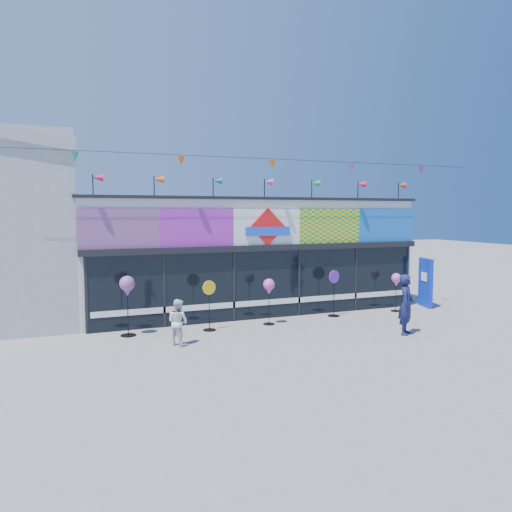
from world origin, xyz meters
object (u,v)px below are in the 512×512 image
spinner_4 (396,281)px  spinner_1 (209,304)px  spinner_3 (334,292)px  blue_sign (426,283)px  spinner_0 (127,288)px  spinner_2 (269,288)px  adult_man (406,305)px  child (178,322)px

spinner_4 → spinner_1: bearing=-177.7°
spinner_1 → spinner_3: size_ratio=0.96×
blue_sign → spinner_0: blue_sign is taller
spinner_4 → spinner_3: bearing=177.5°
spinner_2 → spinner_3: spinner_3 is taller
adult_man → spinner_1: bearing=110.1°
spinner_1 → child: spinner_1 is taller
spinner_2 → adult_man: bearing=-39.9°
blue_sign → spinner_2: 6.72m
spinner_2 → adult_man: adult_man is taller
spinner_1 → spinner_4: spinner_1 is taller
spinner_0 → spinner_3: (6.97, 0.15, -0.56)m
spinner_0 → spinner_1: bearing=-5.9°
spinner_0 → adult_man: (7.61, -2.87, -0.52)m
blue_sign → adult_man: size_ratio=1.04×
blue_sign → spinner_0: 11.10m
spinner_3 → adult_man: adult_man is taller
spinner_1 → spinner_4: size_ratio=1.10×
spinner_1 → spinner_2: 2.04m
spinner_0 → spinner_2: (4.38, -0.18, -0.23)m
blue_sign → spinner_0: bearing=-164.0°
spinner_1 → adult_man: (5.22, -2.63, 0.08)m
blue_sign → spinner_3: bearing=-163.1°
spinner_4 → blue_sign: bearing=10.6°
spinner_2 → adult_man: 4.21m
spinner_0 → spinner_2: spinner_0 is taller
blue_sign → adult_man: (-3.47, -3.21, -0.04)m
blue_sign → spinner_4: size_ratio=1.33×
spinner_3 → adult_man: 3.08m
spinner_3 → spinner_4: bearing=-2.5°
spinner_2 → child: size_ratio=1.18×
adult_man → spinner_2: bearing=96.9°
spinner_3 → spinner_0: bearing=-178.8°
adult_man → child: bearing=124.8°
spinner_2 → spinner_3: bearing=7.2°
spinner_4 → adult_man: 3.48m
blue_sign → spinner_1: 8.72m
child → spinner_4: bearing=-115.0°
spinner_0 → child: size_ratio=1.40×
blue_sign → spinner_3: size_ratio=1.15×
spinner_3 → spinner_2: bearing=-172.8°
blue_sign → spinner_2: (-6.70, -0.52, 0.26)m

